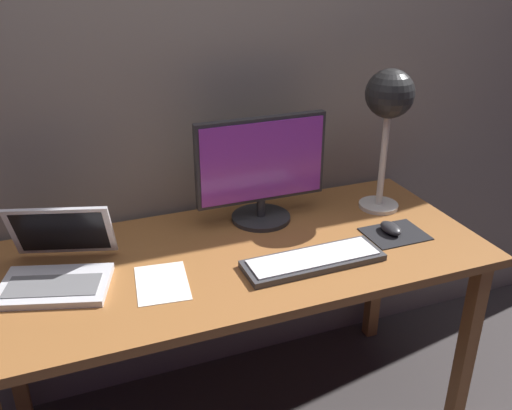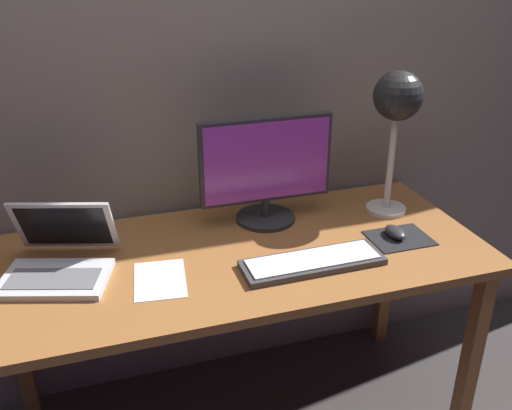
{
  "view_description": "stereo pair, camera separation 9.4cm",
  "coord_description": "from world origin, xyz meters",
  "px_view_note": "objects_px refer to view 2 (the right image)",
  "views": [
    {
      "loc": [
        -0.5,
        -1.47,
        1.64
      ],
      "look_at": [
        0.05,
        -0.05,
        0.92
      ],
      "focal_mm": 39.3,
      "sensor_mm": 36.0,
      "label": 1
    },
    {
      "loc": [
        -0.41,
        -1.5,
        1.64
      ],
      "look_at": [
        0.05,
        -0.05,
        0.92
      ],
      "focal_mm": 39.3,
      "sensor_mm": 36.0,
      "label": 2
    }
  ],
  "objects_px": {
    "laptop": "(60,253)",
    "mouse": "(395,232)",
    "desk_lamp": "(397,106)",
    "monitor": "(266,168)",
    "keyboard_main": "(313,262)"
  },
  "relations": [
    {
      "from": "laptop",
      "to": "mouse",
      "type": "distance_m",
      "value": 1.07
    },
    {
      "from": "desk_lamp",
      "to": "mouse",
      "type": "bearing_deg",
      "value": -111.23
    },
    {
      "from": "laptop",
      "to": "mouse",
      "type": "bearing_deg",
      "value": -6.5
    },
    {
      "from": "desk_lamp",
      "to": "mouse",
      "type": "height_order",
      "value": "desk_lamp"
    },
    {
      "from": "monitor",
      "to": "keyboard_main",
      "type": "xyz_separation_m",
      "value": [
        0.04,
        -0.34,
        -0.19
      ]
    },
    {
      "from": "monitor",
      "to": "keyboard_main",
      "type": "relative_size",
      "value": 1.05
    },
    {
      "from": "laptop",
      "to": "desk_lamp",
      "type": "height_order",
      "value": "desk_lamp"
    },
    {
      "from": "keyboard_main",
      "to": "mouse",
      "type": "distance_m",
      "value": 0.34
    },
    {
      "from": "monitor",
      "to": "mouse",
      "type": "bearing_deg",
      "value": -34.63
    },
    {
      "from": "monitor",
      "to": "laptop",
      "type": "distance_m",
      "value": 0.72
    },
    {
      "from": "laptop",
      "to": "desk_lamp",
      "type": "bearing_deg",
      "value": 3.67
    },
    {
      "from": "laptop",
      "to": "desk_lamp",
      "type": "xyz_separation_m",
      "value": [
        1.14,
        0.07,
        0.34
      ]
    },
    {
      "from": "keyboard_main",
      "to": "laptop",
      "type": "relative_size",
      "value": 1.18
    },
    {
      "from": "laptop",
      "to": "desk_lamp",
      "type": "distance_m",
      "value": 1.19
    },
    {
      "from": "monitor",
      "to": "mouse",
      "type": "distance_m",
      "value": 0.48
    }
  ]
}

